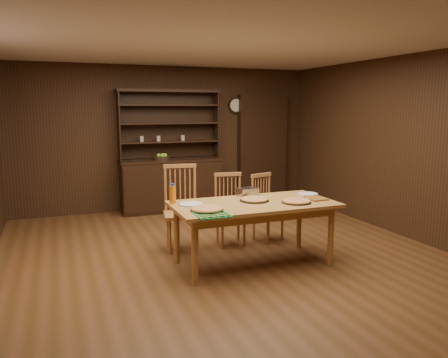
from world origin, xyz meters
name	(u,v)px	position (x,y,z in m)	size (l,w,h in m)	color
floor	(226,257)	(0.00, 0.00, 0.00)	(6.00, 6.00, 0.00)	brown
room_shell	(227,131)	(0.00, 0.00, 1.58)	(6.00, 6.00, 6.00)	silver
china_hutch	(171,178)	(0.00, 2.75, 0.60)	(1.84, 0.52, 2.17)	black
doorway	(262,149)	(1.90, 2.90, 1.05)	(1.00, 0.18, 2.10)	black
wall_clock	(236,105)	(1.35, 2.96, 1.90)	(0.30, 0.05, 0.30)	black
dining_table	(253,209)	(0.22, -0.31, 0.67)	(1.92, 0.96, 0.75)	#BC8541
chair_left	(181,204)	(-0.41, 0.59, 0.59)	(0.53, 0.51, 1.12)	#BE7741
chair_center	(229,207)	(0.26, 0.55, 0.51)	(0.44, 0.43, 0.98)	#BE7741
chair_right	(265,205)	(0.80, 0.54, 0.49)	(0.48, 0.46, 0.94)	#BE7741
pizza_left	(207,209)	(-0.42, -0.50, 0.77)	(0.36, 0.36, 0.04)	black
pizza_right	(296,201)	(0.69, -0.50, 0.77)	(0.35, 0.35, 0.04)	black
pizza_center	(254,200)	(0.27, -0.23, 0.77)	(0.35, 0.35, 0.04)	black
cooling_rack	(212,214)	(-0.44, -0.70, 0.76)	(0.33, 0.33, 0.02)	#0CA144
plate_left	(191,204)	(-0.50, -0.15, 0.76)	(0.28, 0.28, 0.02)	white
plate_right	(308,194)	(1.08, -0.12, 0.76)	(0.27, 0.27, 0.02)	white
foil_dish	(247,192)	(0.33, 0.11, 0.80)	(0.25, 0.18, 0.10)	silver
juice_bottle	(173,194)	(-0.68, 0.00, 0.86)	(0.08, 0.08, 0.24)	orange
pot_holder_a	(317,199)	(1.01, -0.42, 0.76)	(0.22, 0.22, 0.02)	red
pot_holder_b	(313,198)	(1.01, -0.36, 0.76)	(0.20, 0.20, 0.02)	red
fruit_bowl	(162,158)	(-0.18, 2.69, 0.98)	(0.31, 0.31, 0.12)	black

